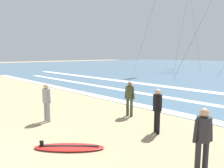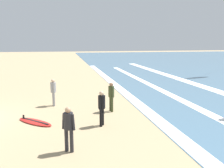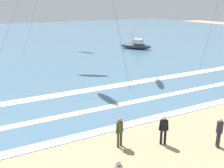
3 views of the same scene
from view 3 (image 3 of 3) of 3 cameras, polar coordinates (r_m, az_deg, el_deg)
ocean_surface at (r=57.40m, az=-22.03°, el=9.20°), size 140.00×90.00×0.01m
wave_foam_shoreline at (r=15.81m, az=3.38°, el=-8.94°), size 52.88×0.71×0.01m
wave_foam_mid_break at (r=18.23m, az=-1.41°, el=-5.19°), size 46.28×0.64×0.01m
wave_foam_outer_break at (r=21.00m, az=-12.43°, el=-2.50°), size 52.64×1.04×0.01m
surfer_right_near at (r=13.62m, az=11.37°, el=-9.43°), size 0.48×0.34×1.60m
surfer_left_near at (r=14.19m, az=22.66°, el=-9.36°), size 0.34×0.48×1.60m
surfer_mid_group at (r=13.17m, az=1.70°, el=-10.05°), size 0.51×0.32×1.60m
offshore_boat at (r=41.82m, az=5.29°, el=8.49°), size 4.38×5.23×2.70m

